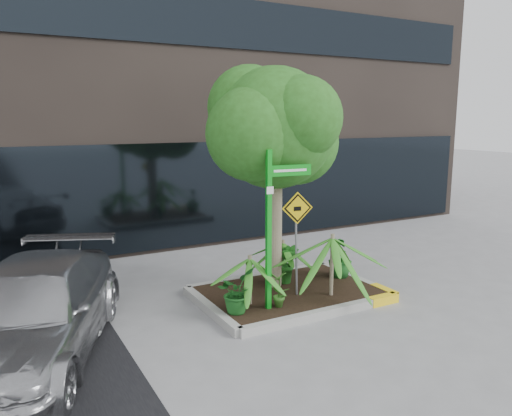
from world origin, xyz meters
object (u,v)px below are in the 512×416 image
tree (274,128)px  cattle_sign (297,226)px  parked_car (31,314)px  street_sign_post (270,215)px

tree → cattle_sign: (0.11, -0.62, -1.69)m
parked_car → street_sign_post: street_sign_post is taller
tree → cattle_sign: size_ratio=2.27×
tree → parked_car: 4.97m
street_sign_post → cattle_sign: bearing=27.3°
tree → street_sign_post: (-0.62, -0.92, -1.38)m
tree → cattle_sign: bearing=-79.9°
street_sign_post → cattle_sign: (0.73, 0.30, -0.32)m
tree → street_sign_post: size_ratio=1.52×
parked_car → street_sign_post: bearing=19.3°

